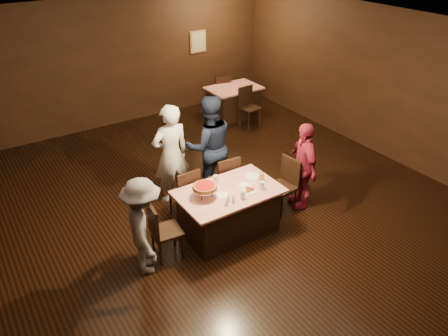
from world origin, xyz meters
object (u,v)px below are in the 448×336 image
at_px(diner_white_jacket, 171,155).
at_px(glass_back, 216,179).
at_px(glass_front_left, 243,195).
at_px(chair_back_near, 250,107).
at_px(chair_far_right, 224,179).
at_px(chair_end_left, 166,230).
at_px(diner_navy_hoodie, 209,146).
at_px(chair_far_left, 184,192).
at_px(chair_end_right, 282,186).
at_px(back_table, 234,102).
at_px(glass_amber, 262,177).
at_px(diner_grey_knit, 144,227).
at_px(plate_empty, 252,176).
at_px(diner_red_shirt, 303,165).
at_px(main_table, 229,211).
at_px(chair_back_far, 221,92).
at_px(pizza_stand, 205,187).
at_px(glass_front_right, 262,186).

bearing_deg(diner_white_jacket, glass_back, 106.82).
bearing_deg(glass_front_left, chair_back_near, 52.15).
relative_size(chair_back_near, glass_front_left, 6.79).
xyz_separation_m(chair_far_right, chair_end_left, (-1.50, -0.75, 0.00)).
bearing_deg(diner_navy_hoodie, chair_far_left, 44.10).
relative_size(chair_back_near, diner_navy_hoodie, 0.51).
bearing_deg(diner_white_jacket, chair_end_right, 139.04).
distance_m(back_table, glass_amber, 4.52).
relative_size(chair_end_right, diner_grey_knit, 0.63).
bearing_deg(back_table, glass_back, -128.07).
distance_m(chair_end_left, plate_empty, 1.68).
bearing_deg(glass_amber, plate_empty, 104.04).
relative_size(back_table, chair_end_left, 1.37).
bearing_deg(glass_amber, glass_back, 151.70).
relative_size(chair_end_right, diner_white_jacket, 0.52).
relative_size(chair_end_left, diner_red_shirt, 0.61).
relative_size(diner_white_jacket, glass_back, 13.12).
height_order(chair_end_left, diner_white_jacket, diner_white_jacket).
bearing_deg(main_table, glass_back, 99.46).
distance_m(glass_front_left, glass_amber, 0.60).
xyz_separation_m(chair_end_right, plate_empty, (-0.55, 0.15, 0.30)).
bearing_deg(back_table, chair_back_far, 90.00).
bearing_deg(back_table, diner_grey_knit, -136.78).
bearing_deg(pizza_stand, chair_end_right, -1.91).
bearing_deg(diner_red_shirt, plate_empty, -82.18).
relative_size(pizza_stand, glass_front_right, 2.71).
relative_size(diner_navy_hoodie, glass_amber, 13.39).
bearing_deg(diner_navy_hoodie, main_table, 86.95).
bearing_deg(plate_empty, chair_back_near, 53.96).
height_order(glass_front_left, glass_front_right, same).
relative_size(chair_end_right, chair_back_near, 1.00).
relative_size(main_table, diner_red_shirt, 1.02).
height_order(diner_red_shirt, glass_front_left, diner_red_shirt).
bearing_deg(diner_grey_knit, glass_front_left, -84.14).
distance_m(chair_back_near, glass_amber, 3.92).
bearing_deg(chair_back_near, glass_back, -137.67).
distance_m(glass_amber, glass_back, 0.74).
bearing_deg(diner_red_shirt, back_table, -178.06).
distance_m(diner_white_jacket, plate_empty, 1.45).
bearing_deg(chair_end_left, plate_empty, -78.37).
xyz_separation_m(diner_navy_hoodie, glass_front_left, (-0.33, -1.49, -0.10)).
height_order(chair_far_left, glass_amber, chair_far_left).
distance_m(main_table, glass_front_right, 0.69).
distance_m(chair_far_left, diner_navy_hoodie, 1.01).
xyz_separation_m(chair_far_left, glass_front_right, (0.85, -1.00, 0.37)).
height_order(plate_empty, glass_front_left, glass_front_left).
relative_size(chair_end_left, diner_navy_hoodie, 0.51).
bearing_deg(glass_amber, pizza_stand, 174.29).
distance_m(back_table, chair_back_far, 0.61).
bearing_deg(chair_end_left, glass_amber, -85.25).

